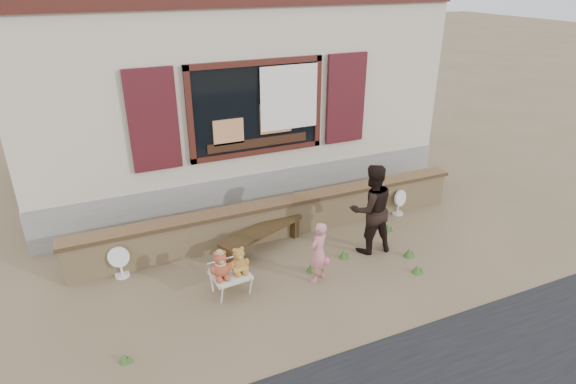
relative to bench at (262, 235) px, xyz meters
name	(u,v)px	position (x,y,z in m)	size (l,w,h in m)	color
ground	(303,263)	(0.47, -0.62, -0.30)	(80.00, 80.00, 0.00)	brown
shopfront	(216,84)	(0.47, 3.87, 1.70)	(8.04, 5.13, 4.00)	#BBAC97
brick_wall	(279,217)	(0.47, 0.38, 0.04)	(7.10, 0.36, 0.67)	tan
bench	(262,235)	(0.00, 0.00, 0.00)	(1.61, 0.94, 0.41)	#302211
folding_chair	(230,276)	(-0.83, -0.90, -0.01)	(0.56, 0.51, 0.32)	beige
teddy_bear_left	(220,264)	(-0.97, -0.91, 0.23)	(0.31, 0.27, 0.43)	brown
teddy_bear_right	(239,259)	(-0.69, -0.89, 0.22)	(0.30, 0.26, 0.40)	olive
child	(318,252)	(0.47, -1.13, 0.19)	(0.35, 0.23, 0.97)	#D88183
adult	(371,209)	(1.64, -0.70, 0.46)	(0.74, 0.58, 1.53)	black
fan_left	(120,261)	(-2.23, 0.18, -0.04)	(0.34, 0.22, 0.52)	white
fan_right	(398,202)	(2.86, 0.18, -0.05)	(0.33, 0.21, 0.51)	silver
grass_tufts	(334,266)	(0.82, -1.00, -0.23)	(4.87, 1.52, 0.15)	#355C25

